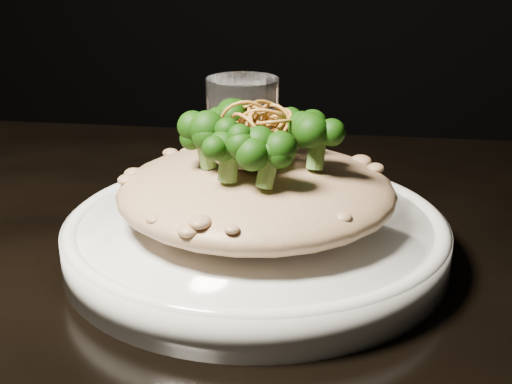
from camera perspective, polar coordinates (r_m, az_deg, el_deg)
table at (r=0.58m, az=0.76°, el=-14.33°), size 1.10×0.80×0.75m
plate at (r=0.56m, az=0.00°, el=-3.77°), size 0.30×0.30×0.03m
risotto at (r=0.55m, az=0.04°, el=0.08°), size 0.22×0.22×0.05m
broccoli at (r=0.53m, az=0.49°, el=4.91°), size 0.14×0.14×0.05m
cheese at (r=0.53m, az=-0.47°, el=3.09°), size 0.06×0.06×0.02m
shallots at (r=0.53m, az=0.27°, el=5.96°), size 0.06×0.06×0.04m
drinking_glass at (r=0.66m, az=-1.06°, el=4.13°), size 0.08×0.08×0.12m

